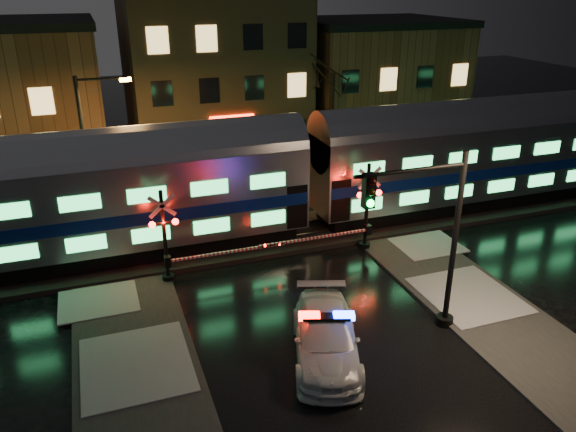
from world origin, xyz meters
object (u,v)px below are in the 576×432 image
at_px(police_car, 326,337).
at_px(crossing_signal_right, 360,217).
at_px(crossing_signal_left, 174,245).
at_px(traffic_light, 430,243).
at_px(streetlight, 91,145).

distance_m(police_car, crossing_signal_right, 8.33).
xyz_separation_m(crossing_signal_left, traffic_light, (7.74, -6.62, 1.85)).
relative_size(crossing_signal_left, traffic_light, 0.87).
bearing_deg(traffic_light, crossing_signal_left, 152.41).
height_order(police_car, crossing_signal_right, crossing_signal_right).
xyz_separation_m(crossing_signal_left, streetlight, (-2.74, 6.69, 2.76)).
bearing_deg(police_car, crossing_signal_right, 74.85).
relative_size(police_car, traffic_light, 0.85).
distance_m(traffic_light, streetlight, 16.96).
distance_m(crossing_signal_left, streetlight, 7.74).
bearing_deg(traffic_light, police_car, -163.58).
bearing_deg(crossing_signal_right, traffic_light, -96.66).
relative_size(police_car, streetlight, 0.73).
bearing_deg(crossing_signal_left, police_car, -60.48).
bearing_deg(streetlight, traffic_light, -51.78).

